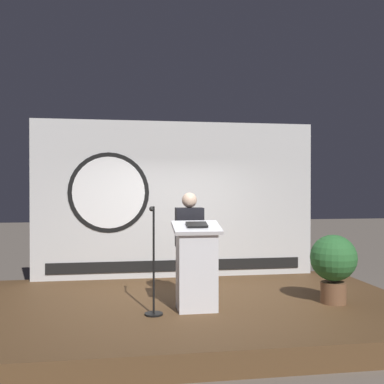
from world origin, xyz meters
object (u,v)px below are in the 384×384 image
(podium, at_px, (197,267))
(speaker_person, at_px, (189,246))
(microphone_stand, at_px, (153,276))
(potted_plant, at_px, (333,262))

(podium, height_order, speaker_person, speaker_person)
(speaker_person, distance_m, microphone_stand, 0.87)
(speaker_person, bearing_deg, microphone_stand, -134.37)
(podium, xyz_separation_m, microphone_stand, (-0.59, -0.10, -0.09))
(speaker_person, relative_size, potted_plant, 1.61)
(potted_plant, bearing_deg, microphone_stand, -176.67)
(podium, height_order, potted_plant, podium)
(podium, distance_m, microphone_stand, 0.61)
(speaker_person, height_order, microphone_stand, speaker_person)
(podium, relative_size, speaker_person, 0.76)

